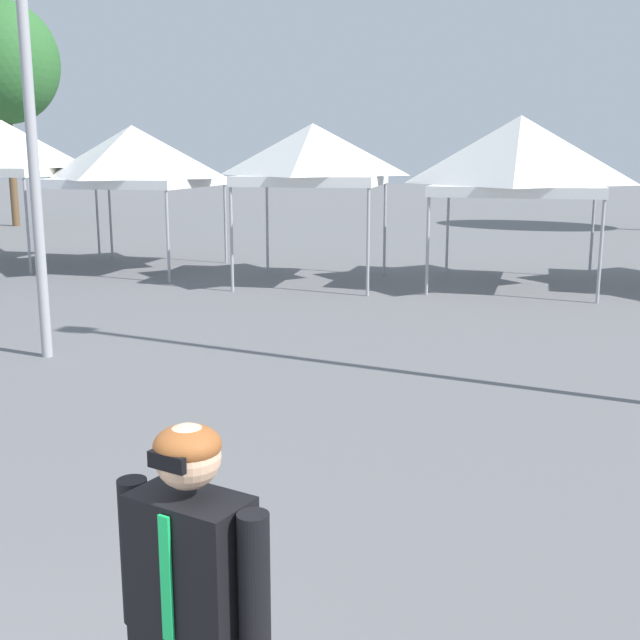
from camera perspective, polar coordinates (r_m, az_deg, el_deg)
name	(u,v)px	position (r m, az deg, el deg)	size (l,w,h in m)	color
canopy_tent_center	(3,148)	(21.02, -21.76, 11.38)	(3.29, 3.29, 3.46)	#9E9EA3
canopy_tent_behind_center	(133,156)	(19.04, -13.27, 11.36)	(3.48, 3.48, 3.30)	#9E9EA3
canopy_tent_far_right	(313,154)	(16.57, -0.52, 11.78)	(2.90, 2.90, 3.27)	#9E9EA3
canopy_tent_right_of_center	(520,155)	(16.65, 14.11, 11.39)	(3.45, 3.45, 3.41)	#9E9EA3
person_foreground	(194,623)	(3.07, -9.04, -20.65)	(0.62, 0.36, 1.78)	#33384C
tree_behind_tents_right	(4,63)	(32.20, -21.73, 16.75)	(3.94, 3.94, 8.05)	brown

